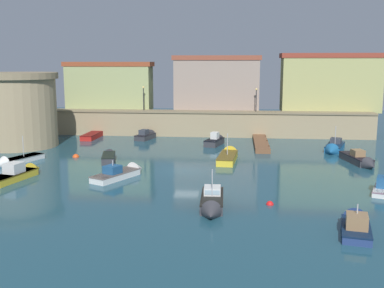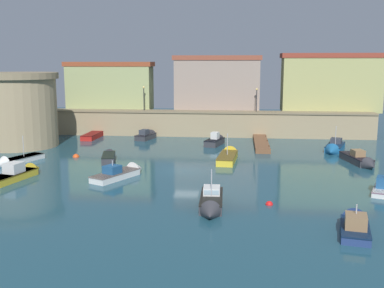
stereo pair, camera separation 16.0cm
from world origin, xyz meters
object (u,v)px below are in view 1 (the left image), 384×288
at_px(moored_boat_5, 334,148).
at_px(quay_lamp_0, 143,94).
at_px(moored_boat_1, 109,156).
at_px(moored_boat_13, 216,141).
at_px(moored_boat_3, 356,223).
at_px(moored_boat_11, 95,134).
at_px(quay_lamp_1, 256,96).
at_px(moored_boat_6, 228,156).
at_px(moored_boat_9, 147,135).
at_px(moored_boat_4, 212,203).
at_px(mooring_buoy_0, 270,205).
at_px(moored_boat_2, 123,172).
at_px(moored_boat_10, 360,160).
at_px(fortress_tower, 17,109).
at_px(moored_boat_8, 14,161).
at_px(mooring_buoy_1, 76,157).
at_px(moored_boat_0, 20,173).

bearing_deg(moored_boat_5, quay_lamp_0, -93.30).
relative_size(moored_boat_1, moored_boat_13, 1.05).
height_order(quay_lamp_0, moored_boat_3, quay_lamp_0).
relative_size(quay_lamp_0, moored_boat_11, 0.50).
xyz_separation_m(quay_lamp_1, moored_boat_6, (-3.59, -16.68, -5.59)).
xyz_separation_m(moored_boat_3, moored_boat_9, (-20.86, 35.03, 0.05)).
relative_size(moored_boat_1, moored_boat_4, 0.84).
height_order(moored_boat_1, mooring_buoy_0, moored_boat_1).
bearing_deg(moored_boat_13, moored_boat_6, -153.03).
height_order(moored_boat_1, moored_boat_2, moored_boat_2).
distance_m(moored_boat_3, moored_boat_10, 21.22).
distance_m(moored_boat_5, moored_boat_9, 25.89).
distance_m(quay_lamp_1, moored_boat_5, 15.07).
height_order(quay_lamp_0, moored_boat_11, quay_lamp_0).
distance_m(quay_lamp_0, mooring_buoy_0, 37.82).
distance_m(moored_boat_1, moored_boat_6, 13.51).
relative_size(fortress_tower, moored_boat_3, 1.86).
bearing_deg(moored_boat_11, mooring_buoy_0, -141.04).
bearing_deg(moored_boat_2, moored_boat_8, 98.26).
height_order(fortress_tower, mooring_buoy_1, fortress_tower).
relative_size(moored_boat_5, moored_boat_8, 1.02).
height_order(moored_boat_3, moored_boat_4, moored_boat_4).
bearing_deg(moored_boat_6, mooring_buoy_1, 96.52).
xyz_separation_m(quay_lamp_0, moored_boat_4, (12.31, -34.91, -5.64)).
height_order(moored_boat_9, moored_boat_11, moored_boat_9).
distance_m(fortress_tower, quay_lamp_1, 33.00).
bearing_deg(moored_boat_4, moored_boat_11, -151.13).
bearing_deg(moored_boat_8, moored_boat_3, 83.00).
bearing_deg(quay_lamp_0, moored_boat_10, -33.03).
bearing_deg(moored_boat_3, moored_boat_9, 41.96).
height_order(moored_boat_0, moored_boat_1, moored_boat_0).
height_order(moored_boat_1, moored_boat_5, moored_boat_5).
xyz_separation_m(quay_lamp_0, mooring_buoy_0, (16.74, -33.36, -6.12)).
bearing_deg(fortress_tower, mooring_buoy_1, -32.41).
relative_size(moored_boat_5, mooring_buoy_1, 8.85).
xyz_separation_m(moored_boat_4, moored_boat_8, (-22.33, 13.62, -0.17)).
relative_size(fortress_tower, moored_boat_9, 2.09).
xyz_separation_m(quay_lamp_0, quay_lamp_1, (16.72, 0.00, -0.11)).
distance_m(moored_boat_11, mooring_buoy_0, 38.85).
distance_m(quay_lamp_0, moored_boat_0, 28.55).
bearing_deg(mooring_buoy_1, moored_boat_4, -46.38).
bearing_deg(moored_boat_9, moored_boat_4, -145.34).
bearing_deg(moored_boat_2, moored_boat_5, -29.26).
bearing_deg(moored_boat_4, fortress_tower, -133.66).
height_order(moored_boat_3, moored_boat_11, moored_boat_3).
bearing_deg(quay_lamp_1, fortress_tower, -160.56).
relative_size(moored_boat_4, moored_boat_8, 1.00).
bearing_deg(mooring_buoy_1, mooring_buoy_0, -37.19).
distance_m(fortress_tower, moored_boat_13, 26.27).
height_order(quay_lamp_0, moored_boat_6, quay_lamp_0).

